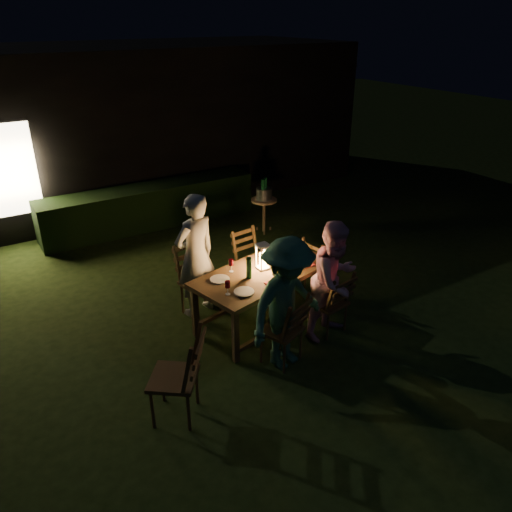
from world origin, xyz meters
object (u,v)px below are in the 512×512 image
chair_spare (177,391)px  bottle_bucket_a (263,192)px  dining_table (263,276)px  chair_end (320,274)px  person_opp_left (287,304)px  chair_near_left (283,341)px  person_opp_right (335,280)px  chair_far_left (200,293)px  side_table (264,203)px  bottle_bucket_b (265,190)px  chair_far_right (252,271)px  person_house_side (196,256)px  bottle_table (249,268)px  ice_bucket (264,194)px  chair_near_right (329,313)px  lantern (263,258)px

chair_spare → bottle_bucket_a: (3.35, 3.60, 0.49)m
dining_table → bottle_bucket_a: size_ratio=6.30×
chair_end → person_opp_left: (-1.45, -1.18, 0.55)m
chair_near_left → person_opp_left: size_ratio=0.59×
person_opp_right → person_opp_left: 0.90m
chair_spare → person_opp_left: bearing=-47.4°
chair_far_left → bottle_bucket_a: 3.01m
side_table → bottle_bucket_b: (0.05, 0.04, 0.24)m
chair_far_right → person_house_side: bearing=3.1°
dining_table → chair_far_left: 0.97m
chair_end → bottle_bucket_a: size_ratio=2.82×
chair_far_left → bottle_table: bottle_table is taller
ice_bucket → chair_far_right: bearing=-127.6°
bottle_bucket_b → bottle_bucket_a: bearing=-141.3°
person_opp_left → chair_far_right: bearing=57.8°
chair_far_right → person_opp_left: size_ratio=0.58×
chair_near_right → ice_bucket: (1.09, 3.26, 0.48)m
chair_far_right → person_opp_right: (0.26, -1.57, 0.50)m
dining_table → lantern: size_ratio=5.76×
dining_table → person_house_side: (-0.62, 0.70, 0.17)m
chair_near_left → side_table: size_ratio=1.48×
chair_spare → person_opp_right: 2.39m
bottle_bucket_a → chair_spare: bearing=-132.9°
bottle_table → chair_far_right: bearing=56.8°
chair_near_right → bottle_bucket_a: 3.43m
bottle_bucket_a → chair_near_left: bearing=-119.2°
bottle_bucket_a → person_opp_right: bearing=-107.5°
chair_near_left → chair_end: 1.85m
bottle_table → ice_bucket: 3.31m
chair_end → chair_spare: size_ratio=0.84×
chair_far_right → bottle_table: 1.28m
chair_near_left → person_opp_left: (0.01, -0.05, 0.53)m
chair_near_left → chair_end: chair_near_left is taller
chair_far_right → dining_table: bearing=60.3°
dining_table → chair_far_right: size_ratio=2.13×
lantern → bottle_bucket_a: size_ratio=1.09×
ice_bucket → chair_end: bearing=-102.1°
bottle_table → side_table: size_ratio=0.43×
chair_near_right → bottle_table: (-0.85, 0.59, 0.63)m
lantern → chair_far_right: bearing=68.1°
person_house_side → chair_end: bearing=154.0°
bottle_bucket_b → chair_near_left: bearing=-119.9°
dining_table → side_table: 3.12m
lantern → side_table: lantern is taller
chair_far_right → ice_bucket: (1.34, 1.74, 0.48)m
dining_table → side_table: size_ratio=3.09×
person_house_side → side_table: 3.03m
chair_far_right → bottle_bucket_a: bottle_bucket_a is taller
chair_far_right → chair_spare: (-2.06, -1.90, 0.04)m
chair_end → person_house_side: bearing=-113.3°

